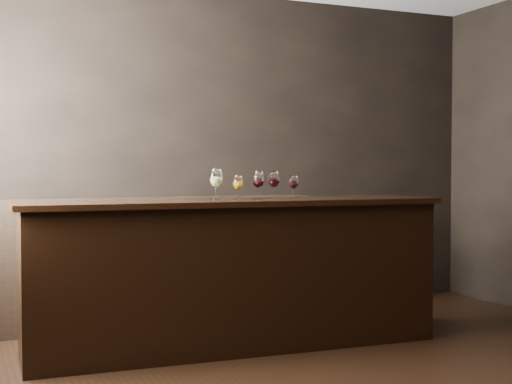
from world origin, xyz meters
name	(u,v)px	position (x,y,z in m)	size (l,w,h in m)	color
ground	(349,381)	(0.00, 0.00, 0.00)	(5.00, 5.00, 0.00)	black
room_shell	(306,77)	(-0.23, 0.11, 1.81)	(5.02, 4.52, 2.81)	black
bar_counter	(234,276)	(-0.34, 1.01, 0.51)	(2.89, 0.63, 1.01)	black
bar_top	(234,202)	(-0.34, 1.01, 1.03)	(2.99, 0.69, 0.04)	black
back_bar_shelf	(148,261)	(-0.71, 2.03, 0.51)	(2.85, 0.40, 1.03)	black
glass_white	(216,179)	(-0.47, 1.03, 1.20)	(0.09, 0.09, 0.22)	white
glass_amber	(238,183)	(-0.33, 0.99, 1.17)	(0.07, 0.07, 0.17)	white
glass_red_a	(258,180)	(-0.17, 0.99, 1.18)	(0.09, 0.09, 0.20)	white
glass_red_b	(274,180)	(-0.04, 1.02, 1.18)	(0.09, 0.09, 0.20)	white
glass_red_c	(293,182)	(0.13, 1.03, 1.17)	(0.07, 0.07, 0.17)	white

